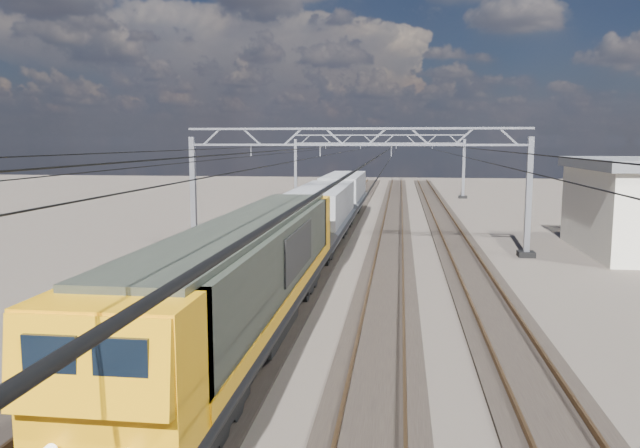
# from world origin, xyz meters

# --- Properties ---
(ground) EXTENTS (160.00, 160.00, 0.00)m
(ground) POSITION_xyz_m (0.00, 0.00, 0.00)
(ground) COLOR #2B2620
(ground) RESTS_ON ground
(track_outer_west) EXTENTS (2.60, 140.00, 0.30)m
(track_outer_west) POSITION_xyz_m (-6.00, 0.00, 0.07)
(track_outer_west) COLOR black
(track_outer_west) RESTS_ON ground
(track_loco) EXTENTS (2.60, 140.00, 0.30)m
(track_loco) POSITION_xyz_m (-2.00, 0.00, 0.07)
(track_loco) COLOR black
(track_loco) RESTS_ON ground
(track_inner_east) EXTENTS (2.60, 140.00, 0.30)m
(track_inner_east) POSITION_xyz_m (2.00, 0.00, 0.07)
(track_inner_east) COLOR black
(track_inner_east) RESTS_ON ground
(track_outer_east) EXTENTS (2.60, 140.00, 0.30)m
(track_outer_east) POSITION_xyz_m (6.00, 0.00, 0.07)
(track_outer_east) COLOR black
(track_outer_east) RESTS_ON ground
(catenary_gantry_mid) EXTENTS (19.90, 0.90, 7.11)m
(catenary_gantry_mid) POSITION_xyz_m (0.00, 4.00, 3.91)
(catenary_gantry_mid) COLOR #9396A0
(catenary_gantry_mid) RESTS_ON ground
(catenary_gantry_far) EXTENTS (19.90, 0.90, 7.11)m
(catenary_gantry_far) POSITION_xyz_m (0.00, 40.00, 3.91)
(catenary_gantry_far) COLOR #9396A0
(catenary_gantry_far) RESTS_ON ground
(overhead_wires) EXTENTS (12.03, 140.00, 0.53)m
(overhead_wires) POSITION_xyz_m (0.00, 8.00, 5.75)
(overhead_wires) COLOR black
(overhead_wires) RESTS_ON ground
(locomotive) EXTENTS (2.76, 21.10, 3.62)m
(locomotive) POSITION_xyz_m (-2.00, -12.74, 2.33)
(locomotive) COLOR black
(locomotive) RESTS_ON ground
(hopper_wagon_lead) EXTENTS (3.38, 13.00, 3.25)m
(hopper_wagon_lead) POSITION_xyz_m (-2.00, 4.95, 2.23)
(hopper_wagon_lead) COLOR black
(hopper_wagon_lead) RESTS_ON ground
(hopper_wagon_mid) EXTENTS (3.38, 13.00, 3.25)m
(hopper_wagon_mid) POSITION_xyz_m (-2.00, 19.15, 2.23)
(hopper_wagon_mid) COLOR black
(hopper_wagon_mid) RESTS_ON ground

